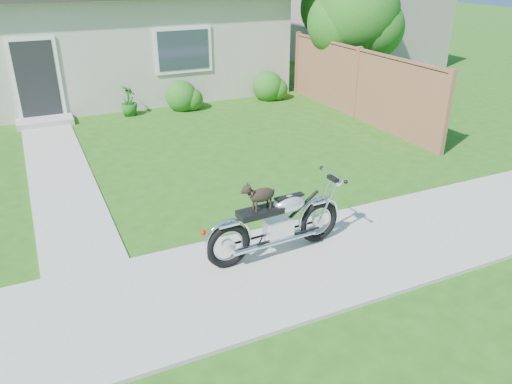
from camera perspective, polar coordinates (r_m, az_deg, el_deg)
ground at (r=6.80m, az=-4.69°, el=-10.64°), size 80.00×80.00×0.00m
sidewalk at (r=6.79m, az=-4.69°, el=-10.50°), size 24.00×2.20×0.04m
walkway at (r=10.95m, az=-21.57°, el=2.12°), size 1.20×8.00×0.03m
house at (r=17.40m, az=-19.87°, el=17.71°), size 12.60×7.03×4.50m
fence at (r=13.98m, az=11.48°, el=12.09°), size 0.12×6.62×1.90m
tree_near at (r=15.71m, az=11.96°, el=18.97°), size 2.55×2.48×3.80m
tree_far at (r=17.73m, az=10.92°, el=20.53°), size 2.77×2.74×4.20m
shrub_row at (r=14.24m, az=-18.99°, el=9.19°), size 11.38×0.97×0.97m
potted_plant_right at (r=14.44m, az=-14.35°, el=10.06°), size 0.57×0.57×0.83m
motorcycle_with_dog at (r=7.15m, az=2.51°, el=-3.37°), size 2.22×0.60×1.18m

